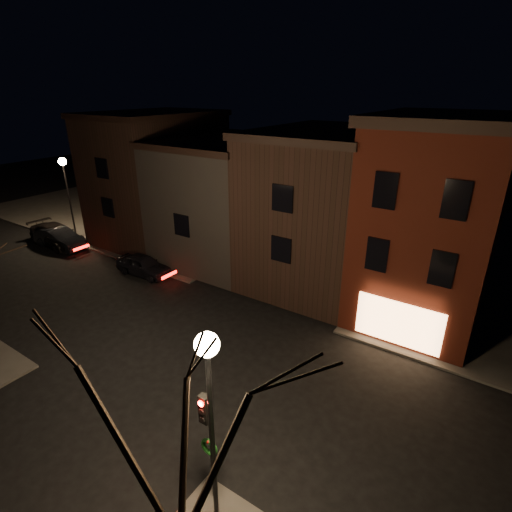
{
  "coord_description": "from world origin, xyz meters",
  "views": [
    {
      "loc": [
        11.38,
        -11.7,
        11.75
      ],
      "look_at": [
        0.2,
        4.98,
        3.2
      ],
      "focal_mm": 28.0,
      "sensor_mm": 36.0,
      "label": 1
    }
  ],
  "objects_px": {
    "parked_car_a": "(143,265)",
    "street_lamp_far": "(65,176)",
    "traffic_signal": "(208,432)",
    "street_lamp_near": "(209,383)",
    "parked_car_b": "(60,238)",
    "bare_tree_right": "(169,453)",
    "parked_car_c": "(57,235)"
  },
  "relations": [
    {
      "from": "parked_car_c",
      "to": "bare_tree_right",
      "type": "bearing_deg",
      "value": -112.88
    },
    {
      "from": "parked_car_a",
      "to": "parked_car_b",
      "type": "bearing_deg",
      "value": 89.03
    },
    {
      "from": "street_lamp_far",
      "to": "parked_car_c",
      "type": "xyz_separation_m",
      "value": [
        0.57,
        -1.94,
        -4.36
      ]
    },
    {
      "from": "street_lamp_far",
      "to": "parked_car_c",
      "type": "bearing_deg",
      "value": -73.69
    },
    {
      "from": "street_lamp_far",
      "to": "traffic_signal",
      "type": "relative_size",
      "value": 1.6
    },
    {
      "from": "parked_car_b",
      "to": "street_lamp_far",
      "type": "bearing_deg",
      "value": 28.5
    },
    {
      "from": "bare_tree_right",
      "to": "parked_car_a",
      "type": "distance_m",
      "value": 21.25
    },
    {
      "from": "bare_tree_right",
      "to": "parked_car_b",
      "type": "height_order",
      "value": "bare_tree_right"
    },
    {
      "from": "street_lamp_near",
      "to": "traffic_signal",
      "type": "relative_size",
      "value": 1.6
    },
    {
      "from": "street_lamp_near",
      "to": "parked_car_c",
      "type": "xyz_separation_m",
      "value": [
        -24.63,
        10.26,
        -4.36
      ]
    },
    {
      "from": "street_lamp_near",
      "to": "traffic_signal",
      "type": "height_order",
      "value": "street_lamp_near"
    },
    {
      "from": "street_lamp_near",
      "to": "traffic_signal",
      "type": "xyz_separation_m",
      "value": [
        -0.6,
        0.49,
        -2.37
      ]
    },
    {
      "from": "parked_car_a",
      "to": "parked_car_c",
      "type": "bearing_deg",
      "value": 87.75
    },
    {
      "from": "street_lamp_far",
      "to": "parked_car_b",
      "type": "relative_size",
      "value": 1.36
    },
    {
      "from": "street_lamp_far",
      "to": "parked_car_c",
      "type": "distance_m",
      "value": 4.8
    },
    {
      "from": "street_lamp_far",
      "to": "bare_tree_right",
      "type": "height_order",
      "value": "bare_tree_right"
    },
    {
      "from": "parked_car_c",
      "to": "parked_car_b",
      "type": "bearing_deg",
      "value": -102.65
    },
    {
      "from": "street_lamp_far",
      "to": "traffic_signal",
      "type": "distance_m",
      "value": 27.35
    },
    {
      "from": "traffic_signal",
      "to": "bare_tree_right",
      "type": "bearing_deg",
      "value": -57.59
    },
    {
      "from": "traffic_signal",
      "to": "parked_car_b",
      "type": "height_order",
      "value": "traffic_signal"
    },
    {
      "from": "traffic_signal",
      "to": "parked_car_c",
      "type": "bearing_deg",
      "value": 157.88
    },
    {
      "from": "bare_tree_right",
      "to": "parked_car_a",
      "type": "xyz_separation_m",
      "value": [
        -16.01,
        12.86,
        -5.46
      ]
    },
    {
      "from": "street_lamp_near",
      "to": "parked_car_a",
      "type": "bearing_deg",
      "value": 144.85
    },
    {
      "from": "street_lamp_near",
      "to": "parked_car_a",
      "type": "xyz_separation_m",
      "value": [
        -14.71,
        10.36,
        -4.49
      ]
    },
    {
      "from": "bare_tree_right",
      "to": "parked_car_c",
      "type": "distance_m",
      "value": 29.39
    },
    {
      "from": "street_lamp_far",
      "to": "bare_tree_right",
      "type": "bearing_deg",
      "value": -29.02
    },
    {
      "from": "traffic_signal",
      "to": "parked_car_b",
      "type": "bearing_deg",
      "value": 157.7
    },
    {
      "from": "street_lamp_far",
      "to": "parked_car_b",
      "type": "height_order",
      "value": "street_lamp_far"
    },
    {
      "from": "parked_car_c",
      "to": "street_lamp_far",
      "type": "bearing_deg",
      "value": 19.63
    },
    {
      "from": "street_lamp_near",
      "to": "parked_car_a",
      "type": "distance_m",
      "value": 18.55
    },
    {
      "from": "street_lamp_far",
      "to": "parked_car_b",
      "type": "bearing_deg",
      "value": -59.35
    },
    {
      "from": "parked_car_a",
      "to": "street_lamp_far",
      "type": "bearing_deg",
      "value": 77.23
    }
  ]
}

